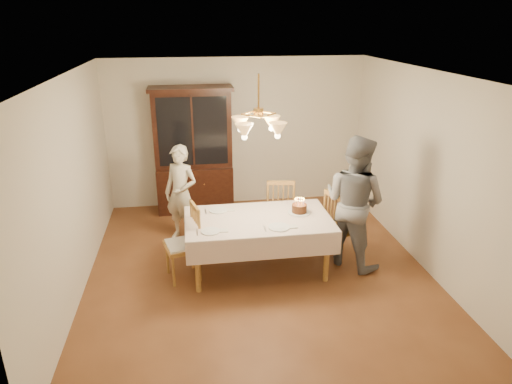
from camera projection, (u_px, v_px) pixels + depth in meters
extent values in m
plane|color=brown|center=(258.00, 269.00, 6.22)|extent=(5.00, 5.00, 0.00)
plane|color=white|center=(259.00, 74.00, 5.29)|extent=(5.00, 5.00, 0.00)
plane|color=beige|center=(237.00, 133.00, 8.07)|extent=(4.50, 0.00, 4.50)
plane|color=beige|center=(309.00, 287.00, 3.45)|extent=(4.50, 0.00, 4.50)
plane|color=beige|center=(72.00, 188.00, 5.44)|extent=(0.00, 5.00, 5.00)
plane|color=beige|center=(425.00, 171.00, 6.07)|extent=(0.00, 5.00, 5.00)
cube|color=olive|center=(258.00, 220.00, 5.96)|extent=(1.80, 1.00, 0.04)
cube|color=silver|center=(258.00, 219.00, 5.95)|extent=(1.90, 1.10, 0.01)
cylinder|color=olive|center=(198.00, 266.00, 5.59)|extent=(0.07, 0.07, 0.71)
cylinder|color=olive|center=(327.00, 256.00, 5.82)|extent=(0.07, 0.07, 0.71)
cylinder|color=olive|center=(196.00, 236.00, 6.37)|extent=(0.07, 0.07, 0.71)
cylinder|color=olive|center=(310.00, 228.00, 6.60)|extent=(0.07, 0.07, 0.71)
cube|color=black|center=(195.00, 188.00, 8.03)|extent=(1.30, 0.50, 0.80)
cube|color=black|center=(192.00, 129.00, 7.70)|extent=(1.30, 0.40, 1.30)
cube|color=black|center=(193.00, 132.00, 7.52)|extent=(1.14, 0.01, 1.14)
cube|color=black|center=(190.00, 89.00, 7.41)|extent=(1.38, 0.54, 0.06)
cube|color=olive|center=(280.00, 211.00, 6.96)|extent=(0.50, 0.48, 0.05)
cube|color=olive|center=(281.00, 183.00, 6.60)|extent=(0.40, 0.09, 0.06)
cylinder|color=olive|center=(290.00, 220.00, 7.21)|extent=(0.04, 0.04, 0.43)
cylinder|color=olive|center=(267.00, 220.00, 7.21)|extent=(0.04, 0.04, 0.43)
cylinder|color=olive|center=(292.00, 229.00, 6.89)|extent=(0.04, 0.04, 0.43)
cylinder|color=olive|center=(268.00, 229.00, 6.89)|extent=(0.04, 0.04, 0.43)
cube|color=olive|center=(182.00, 246.00, 5.87)|extent=(0.51, 0.53, 0.05)
cube|color=olive|center=(195.00, 207.00, 5.75)|extent=(0.13, 0.40, 0.06)
cylinder|color=olive|center=(167.00, 259.00, 6.05)|extent=(0.04, 0.04, 0.43)
cylinder|color=olive|center=(174.00, 272.00, 5.74)|extent=(0.04, 0.04, 0.43)
cylinder|color=olive|center=(192.00, 254.00, 6.17)|extent=(0.04, 0.04, 0.43)
cylinder|color=olive|center=(200.00, 266.00, 5.86)|extent=(0.04, 0.04, 0.43)
cube|color=beige|center=(182.00, 244.00, 5.86)|extent=(0.46, 0.48, 0.03)
cube|color=olive|center=(343.00, 228.00, 6.40)|extent=(0.54, 0.55, 0.05)
cube|color=olive|center=(334.00, 196.00, 6.13)|extent=(0.16, 0.39, 0.06)
cylinder|color=olive|center=(359.00, 245.00, 6.40)|extent=(0.04, 0.04, 0.43)
cylinder|color=olive|center=(343.00, 235.00, 6.70)|extent=(0.04, 0.04, 0.43)
cylinder|color=olive|center=(339.00, 251.00, 6.26)|extent=(0.04, 0.04, 0.43)
cylinder|color=olive|center=(324.00, 240.00, 6.56)|extent=(0.04, 0.04, 0.43)
imported|color=beige|center=(181.00, 194.00, 6.83)|extent=(0.65, 0.59, 1.48)
imported|color=slate|center=(354.00, 202.00, 6.08)|extent=(1.08, 1.12, 1.82)
cylinder|color=white|center=(299.00, 212.00, 6.11)|extent=(0.30, 0.30, 0.01)
cylinder|color=#3A1C0D|center=(299.00, 208.00, 6.09)|extent=(0.20, 0.20, 0.11)
cylinder|color=#598CD8|center=(304.00, 202.00, 6.07)|extent=(0.01, 0.01, 0.07)
sphere|color=#FFB23F|center=(304.00, 199.00, 6.05)|extent=(0.01, 0.01, 0.01)
cylinder|color=pink|center=(303.00, 201.00, 6.09)|extent=(0.01, 0.01, 0.07)
sphere|color=#FFB23F|center=(303.00, 198.00, 6.08)|extent=(0.01, 0.01, 0.01)
cylinder|color=#EACC66|center=(301.00, 201.00, 6.11)|extent=(0.01, 0.01, 0.07)
sphere|color=#FFB23F|center=(302.00, 198.00, 6.09)|extent=(0.01, 0.01, 0.01)
cylinder|color=#598CD8|center=(299.00, 200.00, 6.12)|extent=(0.01, 0.01, 0.07)
sphere|color=#FFB23F|center=(300.00, 198.00, 6.10)|extent=(0.01, 0.01, 0.01)
cylinder|color=pink|center=(298.00, 200.00, 6.11)|extent=(0.01, 0.01, 0.07)
sphere|color=#FFB23F|center=(298.00, 198.00, 6.10)|extent=(0.01, 0.01, 0.01)
cylinder|color=#EACC66|center=(296.00, 201.00, 6.10)|extent=(0.01, 0.01, 0.07)
sphere|color=#FFB23F|center=(296.00, 198.00, 6.08)|extent=(0.01, 0.01, 0.01)
cylinder|color=#598CD8|center=(295.00, 201.00, 6.08)|extent=(0.01, 0.01, 0.07)
sphere|color=#FFB23F|center=(295.00, 199.00, 6.06)|extent=(0.01, 0.01, 0.01)
cylinder|color=pink|center=(295.00, 202.00, 6.05)|extent=(0.01, 0.01, 0.07)
sphere|color=#FFB23F|center=(295.00, 199.00, 6.04)|extent=(0.01, 0.01, 0.01)
cylinder|color=#EACC66|center=(296.00, 203.00, 6.03)|extent=(0.01, 0.01, 0.07)
sphere|color=#FFB23F|center=(296.00, 200.00, 6.01)|extent=(0.01, 0.01, 0.01)
cylinder|color=#598CD8|center=(298.00, 203.00, 6.01)|extent=(0.01, 0.01, 0.07)
sphere|color=#FFB23F|center=(298.00, 201.00, 6.00)|extent=(0.01, 0.01, 0.01)
cylinder|color=pink|center=(300.00, 204.00, 6.00)|extent=(0.01, 0.01, 0.07)
sphere|color=#FFB23F|center=(300.00, 201.00, 5.99)|extent=(0.01, 0.01, 0.01)
cylinder|color=#EACC66|center=(302.00, 204.00, 6.01)|extent=(0.01, 0.01, 0.07)
sphere|color=#FFB23F|center=(302.00, 201.00, 5.99)|extent=(0.01, 0.01, 0.01)
cylinder|color=#598CD8|center=(303.00, 203.00, 6.02)|extent=(0.01, 0.01, 0.07)
sphere|color=#FFB23F|center=(303.00, 200.00, 6.01)|extent=(0.01, 0.01, 0.01)
cylinder|color=pink|center=(304.00, 202.00, 6.04)|extent=(0.01, 0.01, 0.07)
sphere|color=#FFB23F|center=(304.00, 200.00, 6.03)|extent=(0.01, 0.01, 0.01)
cylinder|color=white|center=(211.00, 231.00, 5.57)|extent=(0.23, 0.23, 0.02)
cube|color=silver|center=(197.00, 232.00, 5.55)|extent=(0.01, 0.16, 0.01)
cube|color=beige|center=(224.00, 231.00, 5.59)|extent=(0.10, 0.10, 0.01)
cylinder|color=white|center=(279.00, 227.00, 5.68)|extent=(0.27, 0.27, 0.02)
cube|color=silver|center=(265.00, 228.00, 5.65)|extent=(0.01, 0.16, 0.01)
cube|color=beige|center=(293.00, 226.00, 5.70)|extent=(0.10, 0.10, 0.01)
cylinder|color=white|center=(218.00, 210.00, 6.18)|extent=(0.25, 0.25, 0.02)
cube|color=silver|center=(206.00, 211.00, 6.16)|extent=(0.01, 0.16, 0.01)
cube|color=beige|center=(231.00, 210.00, 6.20)|extent=(0.10, 0.10, 0.01)
cylinder|color=#BF8C3F|center=(259.00, 91.00, 5.36)|extent=(0.02, 0.02, 0.40)
cylinder|color=#BF8C3F|center=(258.00, 112.00, 5.45)|extent=(0.12, 0.12, 0.10)
cone|color=#D8994C|center=(272.00, 123.00, 5.73)|extent=(0.22, 0.22, 0.18)
sphere|color=#FFD899|center=(272.00, 128.00, 5.75)|extent=(0.07, 0.07, 0.07)
cone|color=#D8994C|center=(240.00, 124.00, 5.67)|extent=(0.22, 0.22, 0.18)
sphere|color=#FFD899|center=(240.00, 130.00, 5.70)|extent=(0.07, 0.07, 0.07)
cone|color=#D8994C|center=(244.00, 131.00, 5.31)|extent=(0.22, 0.22, 0.18)
sphere|color=#FFD899|center=(244.00, 137.00, 5.33)|extent=(0.07, 0.07, 0.07)
cone|color=#D8994C|center=(278.00, 130.00, 5.36)|extent=(0.22, 0.22, 0.18)
sphere|color=#FFD899|center=(278.00, 136.00, 5.39)|extent=(0.07, 0.07, 0.07)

